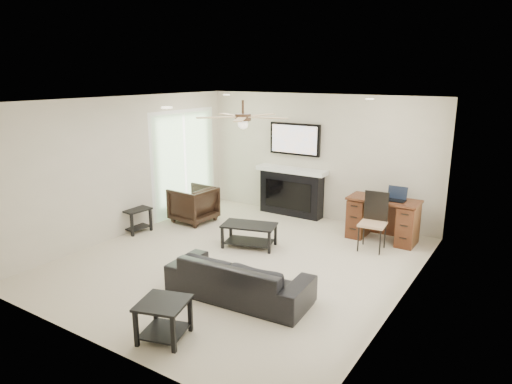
# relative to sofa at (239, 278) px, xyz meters

# --- Properties ---
(room_shell) EXTENTS (5.50, 5.54, 2.52)m
(room_shell) POSITION_rel_sofa_xyz_m (-0.49, 1.09, 1.41)
(room_shell) COLOR beige
(room_shell) RESTS_ON ground
(sofa) EXTENTS (1.96, 0.88, 0.56)m
(sofa) POSITION_rel_sofa_xyz_m (0.00, 0.00, 0.00)
(sofa) COLOR black
(sofa) RESTS_ON ground
(armchair) EXTENTS (0.82, 0.80, 0.71)m
(armchair) POSITION_rel_sofa_xyz_m (-2.60, 2.15, 0.07)
(armchair) COLOR black
(armchair) RESTS_ON ground
(coffee_table) EXTENTS (1.00, 0.73, 0.40)m
(coffee_table) POSITION_rel_sofa_xyz_m (-0.90, 1.60, -0.08)
(coffee_table) COLOR black
(coffee_table) RESTS_ON ground
(end_table_near) EXTENTS (0.65, 0.65, 0.45)m
(end_table_near) POSITION_rel_sofa_xyz_m (-0.15, -1.25, -0.05)
(end_table_near) COLOR black
(end_table_near) RESTS_ON ground
(end_table_left) EXTENTS (0.55, 0.55, 0.45)m
(end_table_left) POSITION_rel_sofa_xyz_m (-3.15, 1.10, -0.05)
(end_table_left) COLOR black
(end_table_left) RESTS_ON ground
(fireplace_unit) EXTENTS (1.52, 0.34, 1.91)m
(fireplace_unit) POSITION_rel_sofa_xyz_m (-1.18, 3.59, 0.68)
(fireplace_unit) COLOR black
(fireplace_unit) RESTS_ON ground
(desk) EXTENTS (1.22, 0.56, 0.76)m
(desk) POSITION_rel_sofa_xyz_m (0.91, 3.14, 0.10)
(desk) COLOR #36130D
(desk) RESTS_ON ground
(desk_chair) EXTENTS (0.46, 0.48, 0.97)m
(desk_chair) POSITION_rel_sofa_xyz_m (0.91, 2.59, 0.21)
(desk_chair) COLOR black
(desk_chair) RESTS_ON ground
(laptop) EXTENTS (0.33, 0.24, 0.23)m
(laptop) POSITION_rel_sofa_xyz_m (1.11, 3.12, 0.60)
(laptop) COLOR black
(laptop) RESTS_ON desk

